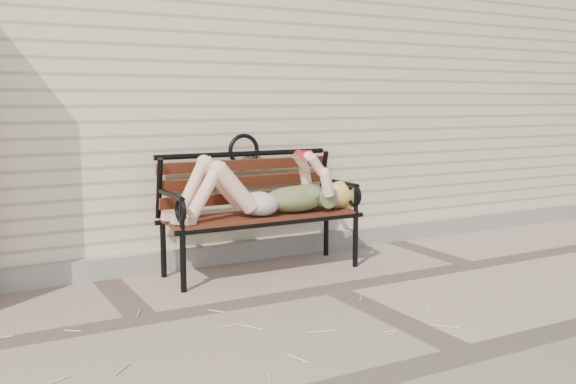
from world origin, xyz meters
TOP-DOWN VIEW (x-y plane):
  - ground at (0.00, 0.00)m, footprint 80.00×80.00m
  - house_wall at (0.00, 3.00)m, footprint 8.00×4.00m
  - foundation_strip at (0.00, 0.97)m, footprint 8.00×0.10m
  - garden_bench at (-0.21, 0.70)m, footprint 1.52×0.60m
  - reading_woman at (-0.20, 0.58)m, footprint 1.43×0.33m
  - straw_scatter at (-1.20, -0.65)m, footprint 2.92×1.72m

SIDE VIEW (x-z plane):
  - ground at x=0.00m, z-range 0.00..0.00m
  - straw_scatter at x=-1.20m, z-range 0.00..0.01m
  - foundation_strip at x=0.00m, z-range 0.00..0.15m
  - garden_bench at x=-0.21m, z-range 0.06..1.04m
  - reading_woman at x=-0.20m, z-range 0.36..0.81m
  - house_wall at x=0.00m, z-range 0.00..3.00m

